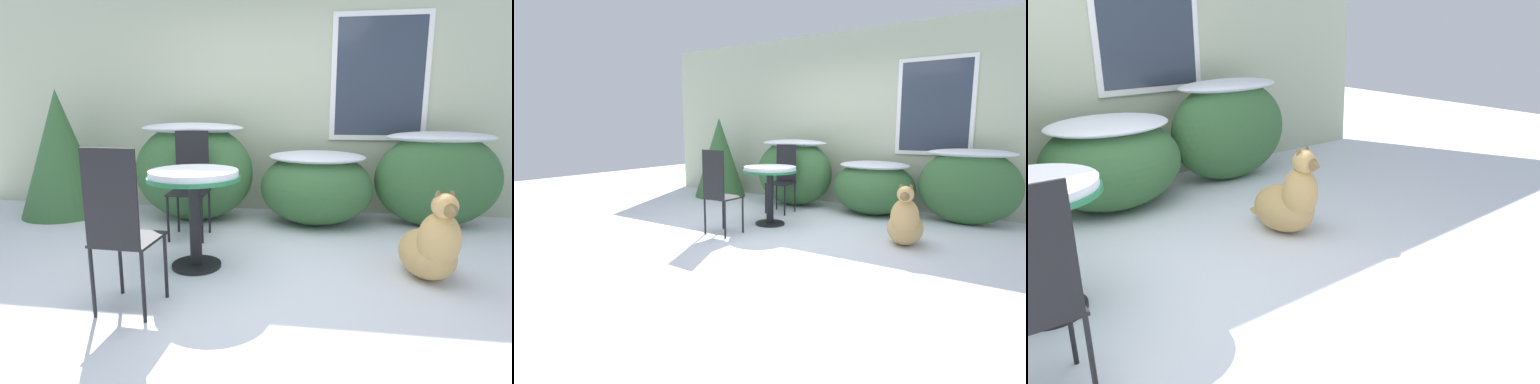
% 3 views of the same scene
% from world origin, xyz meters
% --- Properties ---
extents(ground_plane, '(16.00, 16.00, 0.00)m').
position_xyz_m(ground_plane, '(0.00, 0.00, 0.00)').
color(ground_plane, white).
extents(house_wall, '(8.00, 0.10, 2.88)m').
position_xyz_m(house_wall, '(0.06, 2.20, 1.45)').
color(house_wall, '#B2BC9E').
rests_on(house_wall, ground_plane).
extents(shrub_left, '(1.35, 0.80, 1.11)m').
position_xyz_m(shrub_left, '(-0.86, 1.58, 0.59)').
color(shrub_left, '#386638').
rests_on(shrub_left, ground_plane).
extents(shrub_middle, '(1.22, 0.98, 0.81)m').
position_xyz_m(shrub_middle, '(0.52, 1.60, 0.44)').
color(shrub_middle, '#386638').
rests_on(shrub_middle, ground_plane).
extents(shrub_right, '(1.30, 0.63, 1.03)m').
position_xyz_m(shrub_right, '(1.80, 1.67, 0.55)').
color(shrub_right, '#386638').
rests_on(shrub_right, ground_plane).
extents(evergreen_bush, '(0.96, 0.96, 1.48)m').
position_xyz_m(evergreen_bush, '(-2.49, 1.60, 0.74)').
color(evergreen_bush, '#386638').
rests_on(evergreen_bush, ground_plane).
extents(patio_table, '(0.73, 0.73, 0.79)m').
position_xyz_m(patio_table, '(-0.43, 0.20, 0.65)').
color(patio_table, black).
rests_on(patio_table, ground_plane).
extents(patio_chair_near_table, '(0.38, 0.38, 1.04)m').
position_xyz_m(patio_chair_near_table, '(-0.72, 1.01, 0.56)').
color(patio_chair_near_table, black).
rests_on(patio_chair_near_table, ground_plane).
extents(patio_chair_far_side, '(0.38, 0.38, 1.04)m').
position_xyz_m(patio_chair_far_side, '(-0.65, -0.59, 0.56)').
color(patio_chair_far_side, black).
rests_on(patio_chair_far_side, ground_plane).
extents(dog, '(0.47, 0.72, 0.71)m').
position_xyz_m(dog, '(1.37, 0.21, 0.25)').
color(dog, tan).
rests_on(dog, ground_plane).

